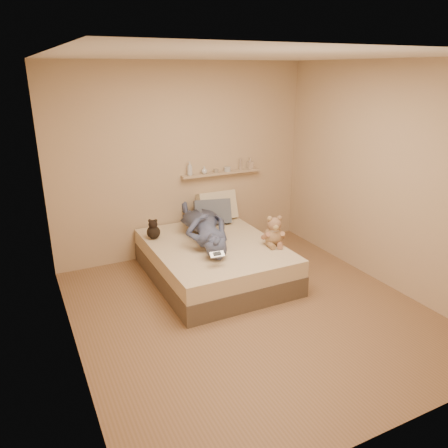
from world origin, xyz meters
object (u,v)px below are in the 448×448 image
dark_plush (153,230)px  teddy_bear (274,233)px  bed (214,261)px  wall_shelf (222,173)px  person (204,226)px  pillow_grey (213,212)px  game_console (217,254)px  pillow_cream (217,206)px

dark_plush → teddy_bear: bearing=-34.5°
bed → teddy_bear: teddy_bear is taller
dark_plush → wall_shelf: 1.34m
bed → person: (-0.04, 0.20, 0.41)m
bed → person: 0.45m
teddy_bear → pillow_grey: size_ratio=0.76×
teddy_bear → wall_shelf: wall_shelf is taller
pillow_grey → teddy_bear: bearing=-72.2°
game_console → wall_shelf: bearing=62.3°
dark_plush → pillow_cream: size_ratio=0.48×
pillow_cream → pillow_grey: (-0.14, -0.14, -0.03)m
game_console → teddy_bear: bearing=15.7°
pillow_cream → game_console: bearing=-115.5°
game_console → teddy_bear: size_ratio=0.43×
bed → game_console: size_ratio=11.47×
teddy_bear → pillow_cream: pillow_cream is taller
teddy_bear → person: size_ratio=0.25×
dark_plush → wall_shelf: bearing=19.3°
person → wall_shelf: wall_shelf is taller
game_console → wall_shelf: (0.80, 1.52, 0.51)m
bed → dark_plush: (-0.61, 0.50, 0.34)m
game_console → pillow_cream: 1.59m
game_console → wall_shelf: 1.78m
dark_plush → wall_shelf: size_ratio=0.22×
game_console → wall_shelf: size_ratio=0.14×
person → wall_shelf: bearing=-117.3°
bed → pillow_grey: 0.85m
pillow_cream → wall_shelf: 0.47m
game_console → pillow_cream: (0.69, 1.44, 0.06)m
pillow_cream → pillow_grey: pillow_cream is taller
game_console → pillow_grey: (0.55, 1.30, 0.03)m
pillow_grey → wall_shelf: (0.25, 0.22, 0.48)m
person → game_console: bearing=88.6°
pillow_grey → dark_plush: bearing=-168.4°
pillow_grey → person: (-0.35, -0.49, 0.01)m
bed → dark_plush: 0.86m
bed → person: bearing=102.6°
pillow_grey → pillow_cream: bearing=45.6°
pillow_grey → wall_shelf: 0.58m
bed → teddy_bear: 0.83m
teddy_bear → pillow_cream: (-0.20, 1.19, 0.04)m
pillow_grey → wall_shelf: size_ratio=0.42×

